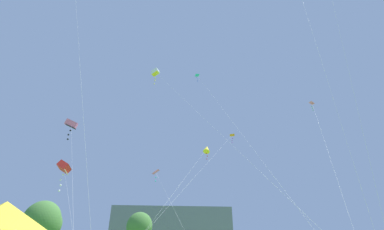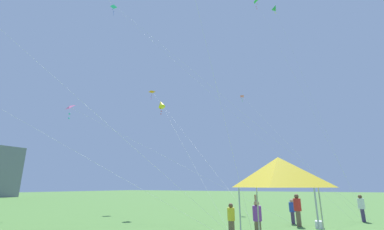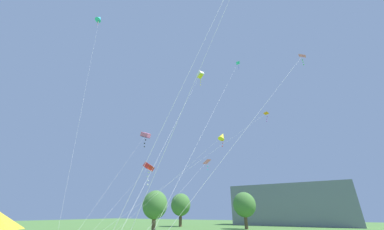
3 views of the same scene
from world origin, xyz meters
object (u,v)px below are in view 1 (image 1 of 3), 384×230
(festival_tent, at_px, (3,216))
(kite_orange_delta_1, at_px, (231,136))
(kite_pink_delta_6, at_px, (155,172))
(kite_yellow_diamond_5, at_px, (207,149))
(kite_pink_delta_8, at_px, (313,106))
(kite_red_box_9, at_px, (64,168))
(kite_cyan_delta_0, at_px, (198,77))
(kite_white_box_7, at_px, (156,73))
(kite_pink_box_4, at_px, (71,124))

(festival_tent, bearing_deg, kite_orange_delta_1, 49.91)
(kite_orange_delta_1, bearing_deg, kite_pink_delta_6, 161.87)
(festival_tent, height_order, kite_orange_delta_1, kite_orange_delta_1)
(kite_yellow_diamond_5, bearing_deg, kite_orange_delta_1, 46.76)
(festival_tent, relative_size, kite_orange_delta_1, 0.22)
(festival_tent, bearing_deg, kite_pink_delta_8, 19.03)
(kite_orange_delta_1, xyz_separation_m, kite_red_box_9, (-19.15, 3.74, -3.24))
(festival_tent, relative_size, kite_pink_delta_6, 0.18)
(kite_cyan_delta_0, height_order, kite_pink_delta_8, kite_cyan_delta_0)
(festival_tent, height_order, kite_pink_delta_8, kite_pink_delta_8)
(kite_orange_delta_1, xyz_separation_m, kite_pink_delta_6, (-8.58, 2.81, -3.73))
(festival_tent, relative_size, kite_cyan_delta_0, 0.13)
(kite_cyan_delta_0, relative_size, kite_pink_delta_6, 1.30)
(kite_cyan_delta_0, xyz_separation_m, kite_white_box_7, (-6.21, -0.21, 0.18))
(kite_pink_delta_8, distance_m, kite_red_box_9, 27.18)
(festival_tent, bearing_deg, kite_pink_delta_6, 75.35)
(kite_pink_box_4, height_order, kite_pink_delta_8, kite_pink_box_4)
(kite_pink_delta_8, bearing_deg, kite_red_box_9, 149.71)
(kite_white_box_7, bearing_deg, kite_cyan_delta_0, 1.94)
(kite_cyan_delta_0, xyz_separation_m, kite_pink_delta_6, (-5.32, -0.72, -14.28))
(kite_cyan_delta_0, height_order, kite_yellow_diamond_5, kite_cyan_delta_0)
(kite_white_box_7, relative_size, kite_pink_delta_8, 1.94)
(kite_yellow_diamond_5, height_order, kite_pink_delta_6, kite_yellow_diamond_5)
(kite_orange_delta_1, height_order, kite_yellow_diamond_5, kite_orange_delta_1)
(kite_orange_delta_1, bearing_deg, kite_pink_delta_8, -66.85)
(kite_cyan_delta_0, relative_size, kite_orange_delta_1, 1.59)
(kite_orange_delta_1, xyz_separation_m, kite_pink_delta_8, (4.24, -9.92, -1.11))
(festival_tent, relative_size, kite_red_box_9, 0.19)
(kite_pink_delta_6, xyz_separation_m, kite_red_box_9, (-10.57, 0.93, 0.49))
(kite_cyan_delta_0, distance_m, kite_pink_box_4, 18.03)
(festival_tent, height_order, kite_cyan_delta_0, kite_cyan_delta_0)
(kite_pink_delta_8, bearing_deg, kite_pink_delta_6, 135.20)
(kite_cyan_delta_0, xyz_separation_m, kite_orange_delta_1, (3.26, -3.53, -10.55))
(kite_pink_box_4, relative_size, kite_red_box_9, 0.92)
(kite_pink_box_4, relative_size, kite_pink_delta_8, 1.29)
(kite_cyan_delta_0, bearing_deg, kite_pink_delta_8, -60.85)
(kite_red_box_9, bearing_deg, kite_orange_delta_1, -11.05)
(kite_cyan_delta_0, relative_size, kite_white_box_7, 1.01)
(kite_pink_box_4, bearing_deg, kite_white_box_7, 8.88)
(kite_red_box_9, bearing_deg, festival_tent, -74.08)
(kite_orange_delta_1, relative_size, kite_white_box_7, 0.63)
(kite_pink_delta_6, distance_m, kite_white_box_7, 14.49)
(kite_orange_delta_1, xyz_separation_m, kite_yellow_diamond_5, (-3.60, -3.82, -3.00))
(kite_red_box_9, bearing_deg, kite_yellow_diamond_5, -25.93)
(kite_cyan_delta_0, bearing_deg, festival_tent, -117.63)
(festival_tent, height_order, kite_pink_delta_6, kite_pink_delta_6)
(kite_orange_delta_1, distance_m, kite_pink_delta_8, 10.85)
(festival_tent, distance_m, kite_white_box_7, 28.82)
(kite_orange_delta_1, height_order, kite_pink_delta_6, kite_orange_delta_1)
(kite_yellow_diamond_5, bearing_deg, festival_tent, -129.04)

